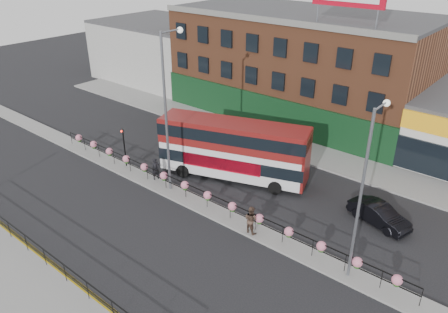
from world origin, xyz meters
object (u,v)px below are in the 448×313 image
Objects in this scene: pedestrian_b at (251,220)px; lamp_column_east at (365,182)px; car at (379,214)px; lamp_column_west at (168,100)px; pedestrian_a at (156,169)px; double_decker_bus at (234,145)px.

pedestrian_b is 0.19× the size of lamp_column_east.
lamp_column_east is at bearing -157.27° from car.
lamp_column_west is (-13.26, -5.31, 6.13)m from car.
car is at bearing -128.14° from pedestrian_b.
pedestrian_a is 0.15× the size of lamp_column_west.
pedestrian_b is 9.58m from lamp_column_west.
car is at bearing 97.25° from lamp_column_east.
lamp_column_west is at bearing 178.63° from lamp_column_east.
car is 0.39× the size of lamp_column_west.
pedestrian_a is (-15.10, -5.28, 0.33)m from car.
double_decker_bus is 1.19× the size of lamp_column_east.
car is 16.00m from pedestrian_a.
pedestrian_a is (-4.18, -4.11, -1.77)m from double_decker_bus.
double_decker_bus is 6.23m from lamp_column_west.
car is at bearing 21.80° from lamp_column_west.
car is 2.54× the size of pedestrian_a.
lamp_column_west is 1.17× the size of lamp_column_east.
double_decker_bus is 7.44m from pedestrian_b.
pedestrian_b is at bearing -175.68° from lamp_column_east.
lamp_column_east is at bearing -72.53° from pedestrian_a.
lamp_column_west reaches higher than double_decker_bus.
lamp_column_east is (0.72, -5.64, 5.14)m from car.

